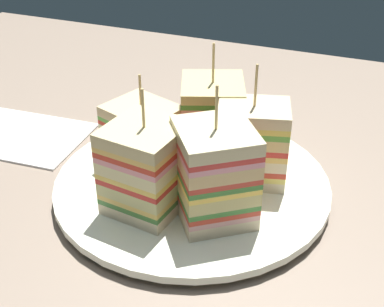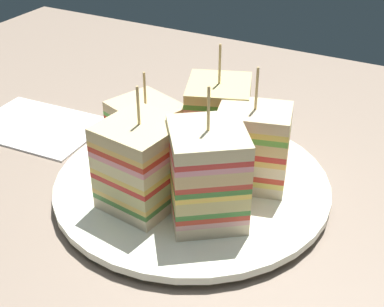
{
  "view_description": "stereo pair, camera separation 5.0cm",
  "coord_description": "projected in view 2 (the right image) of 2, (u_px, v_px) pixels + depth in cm",
  "views": [
    {
      "loc": [
        15.61,
        -39.99,
        30.71
      ],
      "look_at": [
        0.0,
        0.0,
        4.35
      ],
      "focal_mm": 50.1,
      "sensor_mm": 36.0,
      "label": 1
    },
    {
      "loc": [
        20.18,
        -37.89,
        30.71
      ],
      "look_at": [
        0.0,
        0.0,
        4.35
      ],
      "focal_mm": 50.1,
      "sensor_mm": 36.0,
      "label": 2
    }
  ],
  "objects": [
    {
      "name": "sandwich_wedge_2",
      "position": [
        142.0,
        164.0,
        0.47
      ],
      "size": [
        7.04,
        7.37,
        11.5
      ],
      "rotation": [
        0.0,
        0.0,
        7.71
      ],
      "color": "beige",
      "rests_on": "plate"
    },
    {
      "name": "napkin",
      "position": [
        38.0,
        125.0,
        0.64
      ],
      "size": [
        15.29,
        11.24,
        0.5
      ],
      "primitive_type": "cube",
      "rotation": [
        0.0,
        0.0,
        0.05
      ],
      "color": "white",
      "rests_on": "ground_plane"
    },
    {
      "name": "sandwich_wedge_4",
      "position": [
        252.0,
        147.0,
        0.5
      ],
      "size": [
        7.61,
        6.42,
        11.82
      ],
      "rotation": [
        0.0,
        0.0,
        9.69
      ],
      "color": "beige",
      "rests_on": "plate"
    },
    {
      "name": "sandwich_wedge_1",
      "position": [
        147.0,
        134.0,
        0.53
      ],
      "size": [
        8.06,
        7.45,
        9.78
      ],
      "rotation": [
        0.0,
        0.0,
        5.94
      ],
      "color": "beige",
      "rests_on": "plate"
    },
    {
      "name": "plate",
      "position": [
        192.0,
        184.0,
        0.52
      ],
      "size": [
        26.59,
        26.59,
        1.35
      ],
      "color": "white",
      "rests_on": "ground_plane"
    },
    {
      "name": "ground_plane",
      "position": [
        192.0,
        198.0,
        0.53
      ],
      "size": [
        111.19,
        83.56,
        1.8
      ],
      "primitive_type": "cube",
      "color": "gray"
    },
    {
      "name": "sandwich_wedge_3",
      "position": [
        207.0,
        174.0,
        0.45
      ],
      "size": [
        8.82,
        8.92,
        12.4
      ],
      "rotation": [
        0.0,
        0.0,
        8.48
      ],
      "color": "beige",
      "rests_on": "plate"
    },
    {
      "name": "sandwich_wedge_0",
      "position": [
        214.0,
        119.0,
        0.54
      ],
      "size": [
        8.01,
        8.28,
        11.96
      ],
      "rotation": [
        0.0,
        0.0,
        5.07
      ],
      "color": "beige",
      "rests_on": "plate"
    },
    {
      "name": "chip_pile",
      "position": [
        192.0,
        170.0,
        0.51
      ],
      "size": [
        7.34,
        6.85,
        2.65
      ],
      "color": "#F0C978",
      "rests_on": "plate"
    }
  ]
}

